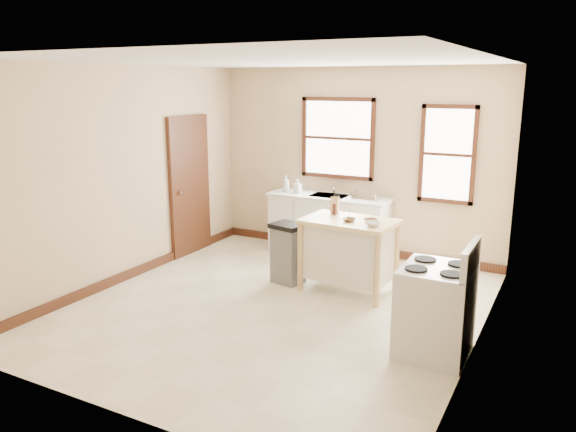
% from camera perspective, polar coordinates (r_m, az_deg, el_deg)
% --- Properties ---
extents(floor, '(5.00, 5.00, 0.00)m').
position_cam_1_polar(floor, '(6.70, -1.23, -9.19)').
color(floor, beige).
rests_on(floor, ground).
extents(ceiling, '(5.00, 5.00, 0.00)m').
position_cam_1_polar(ceiling, '(6.18, -1.36, 15.51)').
color(ceiling, white).
rests_on(ceiling, ground).
extents(wall_back, '(4.50, 0.04, 2.80)m').
position_cam_1_polar(wall_back, '(8.53, 6.94, 5.42)').
color(wall_back, tan).
rests_on(wall_back, ground).
extents(wall_left, '(0.04, 5.00, 2.80)m').
position_cam_1_polar(wall_left, '(7.63, -16.26, 4.04)').
color(wall_left, tan).
rests_on(wall_left, ground).
extents(wall_right, '(0.04, 5.00, 2.80)m').
position_cam_1_polar(wall_right, '(5.58, 19.35, 0.49)').
color(wall_right, tan).
rests_on(wall_right, ground).
extents(window_main, '(1.17, 0.06, 1.22)m').
position_cam_1_polar(window_main, '(8.59, 5.07, 7.87)').
color(window_main, '#33160E').
rests_on(window_main, wall_back).
extents(window_side, '(0.77, 0.06, 1.37)m').
position_cam_1_polar(window_side, '(8.11, 15.91, 6.02)').
color(window_side, '#33160E').
rests_on(window_side, wall_back).
extents(door_left, '(0.06, 0.90, 2.10)m').
position_cam_1_polar(door_left, '(8.63, -9.95, 3.05)').
color(door_left, '#33160E').
rests_on(door_left, ground).
extents(baseboard_back, '(4.50, 0.04, 0.12)m').
position_cam_1_polar(baseboard_back, '(8.79, 6.62, -3.28)').
color(baseboard_back, '#33160E').
rests_on(baseboard_back, ground).
extents(baseboard_left, '(0.04, 5.00, 0.12)m').
position_cam_1_polar(baseboard_left, '(7.93, -15.47, -5.57)').
color(baseboard_left, '#33160E').
rests_on(baseboard_left, ground).
extents(sink_counter, '(1.86, 0.62, 0.92)m').
position_cam_1_polar(sink_counter, '(8.55, 4.16, -0.92)').
color(sink_counter, white).
rests_on(sink_counter, ground).
extents(faucet, '(0.03, 0.03, 0.22)m').
position_cam_1_polar(faucet, '(8.59, 4.71, 3.03)').
color(faucet, silver).
rests_on(faucet, sink_counter).
extents(soap_bottle_a, '(0.12, 0.12, 0.25)m').
position_cam_1_polar(soap_bottle_a, '(8.68, -0.19, 3.29)').
color(soap_bottle_a, '#B2B2B2').
rests_on(soap_bottle_a, sink_counter).
extents(soap_bottle_b, '(0.11, 0.11, 0.21)m').
position_cam_1_polar(soap_bottle_b, '(8.60, 1.00, 3.06)').
color(soap_bottle_b, '#B2B2B2').
rests_on(soap_bottle_b, sink_counter).
extents(dish_rack, '(0.42, 0.33, 0.10)m').
position_cam_1_polar(dish_rack, '(8.24, 7.97, 2.06)').
color(dish_rack, silver).
rests_on(dish_rack, sink_counter).
extents(kitchen_island, '(1.17, 0.79, 0.92)m').
position_cam_1_polar(kitchen_island, '(7.08, 6.15, -4.01)').
color(kitchen_island, '#D6B87E').
rests_on(kitchen_island, ground).
extents(knife_block, '(0.11, 0.11, 0.20)m').
position_cam_1_polar(knife_block, '(7.29, 4.78, 1.10)').
color(knife_block, '#DFBF75').
rests_on(knife_block, kitchen_island).
extents(pepper_grinder, '(0.05, 0.05, 0.15)m').
position_cam_1_polar(pepper_grinder, '(7.16, 4.72, 0.68)').
color(pepper_grinder, '#3F1B11').
rests_on(pepper_grinder, kitchen_island).
extents(bowl_a, '(0.18, 0.18, 0.04)m').
position_cam_1_polar(bowl_a, '(6.87, 6.23, -0.38)').
color(bowl_a, brown).
rests_on(bowl_a, kitchen_island).
extents(bowl_b, '(0.23, 0.23, 0.04)m').
position_cam_1_polar(bowl_b, '(6.87, 8.40, -0.44)').
color(bowl_b, brown).
rests_on(bowl_b, kitchen_island).
extents(bowl_c, '(0.22, 0.22, 0.05)m').
position_cam_1_polar(bowl_c, '(6.67, 8.65, -0.80)').
color(bowl_c, silver).
rests_on(bowl_c, kitchen_island).
extents(trash_bin, '(0.47, 0.42, 0.80)m').
position_cam_1_polar(trash_bin, '(7.35, -0.00, -3.79)').
color(trash_bin, slate).
rests_on(trash_bin, ground).
extents(gas_stove, '(0.71, 0.71, 1.15)m').
position_cam_1_polar(gas_stove, '(5.58, 14.79, -8.04)').
color(gas_stove, silver).
rests_on(gas_stove, ground).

